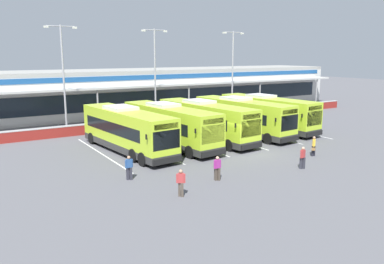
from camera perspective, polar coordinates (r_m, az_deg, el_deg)
ground_plane at (r=33.16m, az=7.92°, el=-2.94°), size 200.00×200.00×0.00m
terminal_building at (r=55.74m, az=-10.07°, el=5.88°), size 70.00×13.00×6.00m
red_barrier_wall at (r=44.88m, az=-3.99°, el=1.59°), size 60.00×0.40×1.10m
coach_bus_leftmost at (r=33.17m, az=-9.51°, el=0.17°), size 3.87×12.33×3.78m
coach_bus_left_centre at (r=34.89m, az=-3.31°, el=0.86°), size 3.87×12.33×3.78m
coach_bus_centre at (r=37.18m, az=1.97°, el=1.51°), size 3.87×12.33×3.78m
coach_bus_right_centre at (r=40.10m, az=7.33°, el=2.15°), size 3.87×12.33×3.78m
coach_bus_rightmost at (r=43.03m, az=10.90°, el=2.65°), size 3.87×12.33×3.78m
bay_stripe_far_west at (r=33.25m, az=-13.10°, el=-3.09°), size 0.14×13.00×0.01m
bay_stripe_west at (r=34.77m, az=-6.55°, el=-2.24°), size 0.14×13.00×0.01m
bay_stripe_mid_west at (r=36.72m, az=-0.62°, el=-1.44°), size 0.14×13.00×0.01m
bay_stripe_centre at (r=39.02m, az=4.65°, el=-0.72°), size 0.14×13.00×0.01m
bay_stripe_mid_east at (r=41.61m, az=9.30°, el=-0.07°), size 0.14×13.00×0.01m
bay_stripe_east at (r=44.46m, az=13.38°, el=0.49°), size 0.14×13.00×0.01m
pedestrian_with_handbag at (r=32.95m, az=17.36°, el=-1.92°), size 0.60×0.54×1.62m
pedestrian_in_dark_coat at (r=25.87m, az=-9.18°, el=-5.06°), size 0.54×0.30×1.62m
pedestrian_child at (r=29.07m, az=15.87°, el=-3.53°), size 0.54×0.29×1.62m
pedestrian_near_bin at (r=22.63m, az=-1.65°, el=-7.31°), size 0.51×0.41×1.62m
pedestrian_approaching_bus at (r=25.48m, az=3.72°, el=-5.19°), size 0.53×0.30×1.62m
lamp_post_west at (r=42.40m, az=-18.29°, el=8.29°), size 3.24×0.28×11.00m
lamp_post_centre at (r=46.75m, az=-5.43°, el=9.03°), size 3.24×0.28×11.00m
lamp_post_east at (r=51.64m, az=5.95°, el=9.22°), size 3.24×0.28×11.00m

